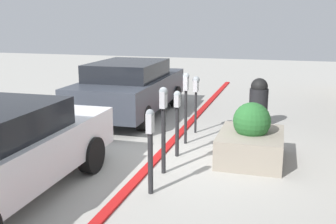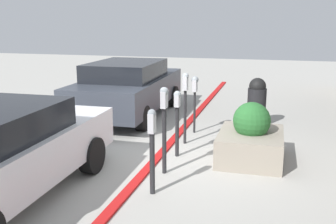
% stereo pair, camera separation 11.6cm
% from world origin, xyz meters
% --- Properties ---
extents(ground_plane, '(40.00, 40.00, 0.00)m').
position_xyz_m(ground_plane, '(0.00, 0.00, 0.00)').
color(ground_plane, '#ADAAA3').
extents(curb_strip, '(19.00, 0.16, 0.04)m').
position_xyz_m(curb_strip, '(0.00, 0.08, 0.02)').
color(curb_strip, red).
rests_on(curb_strip, ground_plane).
extents(parking_meter_nearest, '(0.14, 0.12, 1.32)m').
position_xyz_m(parking_meter_nearest, '(-1.70, -0.30, 0.81)').
color(parking_meter_nearest, '#232326').
rests_on(parking_meter_nearest, ground_plane).
extents(parking_meter_second, '(0.17, 0.15, 1.51)m').
position_xyz_m(parking_meter_second, '(-0.86, -0.25, 1.00)').
color(parking_meter_second, '#232326').
rests_on(parking_meter_second, ground_plane).
extents(parking_meter_middle, '(0.17, 0.14, 1.29)m').
position_xyz_m(parking_meter_middle, '(0.04, -0.25, 0.85)').
color(parking_meter_middle, '#232326').
rests_on(parking_meter_middle, ground_plane).
extents(parking_meter_fourth, '(0.16, 0.14, 1.53)m').
position_xyz_m(parking_meter_fourth, '(0.87, -0.21, 1.07)').
color(parking_meter_fourth, '#232326').
rests_on(parking_meter_fourth, ground_plane).
extents(parking_meter_farthest, '(0.20, 0.17, 1.34)m').
position_xyz_m(parking_meter_farthest, '(1.74, -0.24, 1.03)').
color(parking_meter_farthest, '#232326').
rests_on(parking_meter_farthest, ground_plane).
extents(planter_box, '(1.51, 1.18, 1.11)m').
position_xyz_m(planter_box, '(0.21, -1.63, 0.40)').
color(planter_box, gray).
rests_on(planter_box, ground_plane).
extents(parked_car_middle, '(4.64, 2.01, 1.50)m').
position_xyz_m(parked_car_middle, '(2.96, 1.87, 0.79)').
color(parked_car_middle, '#383D47').
rests_on(parked_car_middle, ground_plane).
extents(trash_bin, '(0.46, 0.46, 1.20)m').
position_xyz_m(trash_bin, '(2.80, -1.60, 0.61)').
color(trash_bin, black).
rests_on(trash_bin, ground_plane).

